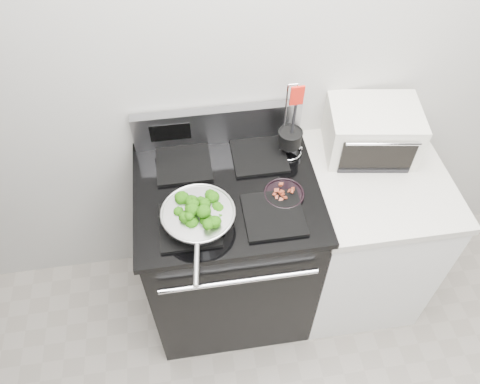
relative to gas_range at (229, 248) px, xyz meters
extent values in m
cube|color=#B9B8B0|center=(0.30, 0.34, 0.86)|extent=(4.00, 0.02, 2.70)
cube|color=black|center=(0.00, 0.00, -0.03)|extent=(0.76, 0.66, 0.92)
cube|color=black|center=(0.00, 0.00, 0.45)|extent=(0.79, 0.69, 0.03)
cube|color=#99999E|center=(0.00, 0.30, 0.55)|extent=(0.76, 0.05, 0.18)
cube|color=black|center=(-0.17, -0.17, 0.47)|extent=(0.24, 0.24, 0.01)
cube|color=black|center=(0.17, -0.17, 0.47)|extent=(0.24, 0.24, 0.01)
cube|color=black|center=(-0.17, 0.17, 0.47)|extent=(0.24, 0.24, 0.01)
cube|color=black|center=(0.17, 0.17, 0.47)|extent=(0.24, 0.24, 0.01)
cube|color=white|center=(0.68, 0.00, -0.05)|extent=(0.60, 0.66, 0.88)
cube|color=beige|center=(0.68, 0.00, 0.41)|extent=(0.62, 0.68, 0.04)
torus|color=silver|center=(-0.13, -0.17, 0.53)|extent=(0.30, 0.30, 0.01)
cylinder|color=silver|center=(-0.16, -0.40, 0.53)|extent=(0.04, 0.18, 0.02)
cylinder|color=black|center=(0.23, -0.07, 0.47)|extent=(0.17, 0.17, 0.01)
cylinder|color=black|center=(0.31, 0.17, 0.55)|extent=(0.10, 0.10, 0.07)
cylinder|color=black|center=(0.31, 0.17, 0.64)|extent=(0.01, 0.01, 0.22)
cube|color=red|center=(0.31, 0.17, 0.79)|extent=(0.06, 0.01, 0.09)
cube|color=silver|center=(0.68, 0.17, 0.55)|extent=(0.44, 0.35, 0.23)
cube|color=black|center=(0.68, 0.02, 0.54)|extent=(0.31, 0.05, 0.16)
camera|label=1|loc=(-0.13, -1.28, 1.97)|focal=35.00mm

